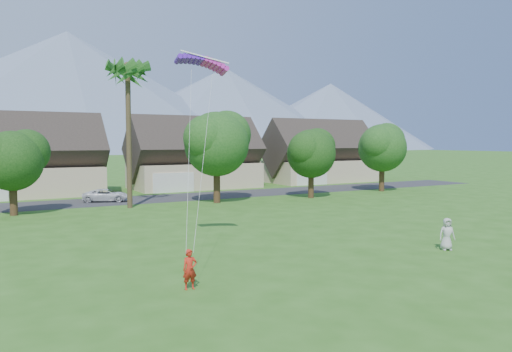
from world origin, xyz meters
TOP-DOWN VIEW (x-y plane):
  - ground at (0.00, 0.00)m, footprint 500.00×500.00m
  - street at (0.00, 34.00)m, footprint 90.00×7.00m
  - kite_flyer at (-6.42, 3.85)m, footprint 0.60×0.41m
  - watcher at (7.98, 3.71)m, footprint 0.98×0.85m
  - parked_car at (-2.72, 34.00)m, footprint 4.76×3.44m
  - mountain_ridge at (10.40, 260.00)m, footprint 540.00×240.00m
  - houses_row at (0.49, 42.99)m, footprint 72.75×8.19m
  - tree_row at (-1.14, 27.92)m, footprint 62.27×6.67m
  - fan_palm at (-2.00, 28.50)m, footprint 3.00×3.00m
  - parafoil_kite at (-3.16, 10.00)m, footprint 2.81×1.24m

SIDE VIEW (x-z plane):
  - ground at x=0.00m, z-range 0.00..0.00m
  - street at x=0.00m, z-range 0.00..0.01m
  - parked_car at x=-2.72m, z-range 0.00..1.20m
  - kite_flyer at x=-6.42m, z-range 0.00..1.56m
  - watcher at x=7.98m, z-range 0.00..1.70m
  - houses_row at x=0.49m, z-range -0.99..7.87m
  - tree_row at x=-1.14m, z-range 0.66..9.11m
  - parafoil_kite at x=-3.16m, z-range 9.58..10.08m
  - fan_palm at x=-2.00m, z-range 4.90..18.70m
  - mountain_ridge at x=10.40m, z-range -5.93..64.07m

